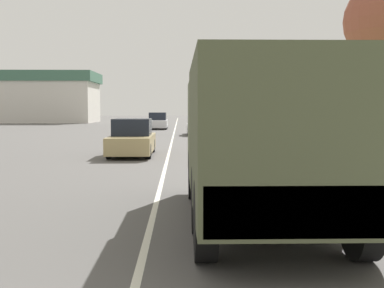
{
  "coord_description": "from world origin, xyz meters",
  "views": [
    {
      "loc": [
        0.54,
        0.78,
        2.1
      ],
      "look_at": [
        0.78,
        10.81,
        1.35
      ],
      "focal_mm": 45.0,
      "sensor_mm": 36.0,
      "label": 1
    }
  ],
  "objects_px": {
    "car_nearest_ahead": "(132,139)",
    "car_third_ahead": "(158,122)",
    "car_second_ahead": "(199,126)",
    "military_truck": "(259,134)",
    "lamp_post": "(380,3)"
  },
  "relations": [
    {
      "from": "car_nearest_ahead",
      "to": "car_third_ahead",
      "type": "distance_m",
      "value": 26.58
    },
    {
      "from": "military_truck",
      "to": "lamp_post",
      "type": "distance_m",
      "value": 3.81
    },
    {
      "from": "military_truck",
      "to": "car_second_ahead",
      "type": "xyz_separation_m",
      "value": [
        0.07,
        28.89,
        -0.93
      ]
    },
    {
      "from": "car_second_ahead",
      "to": "car_third_ahead",
      "type": "xyz_separation_m",
      "value": [
        -3.73,
        10.39,
        0.04
      ]
    },
    {
      "from": "car_third_ahead",
      "to": "lamp_post",
      "type": "height_order",
      "value": "lamp_post"
    },
    {
      "from": "car_third_ahead",
      "to": "lamp_post",
      "type": "bearing_deg",
      "value": -80.7
    },
    {
      "from": "car_second_ahead",
      "to": "car_third_ahead",
      "type": "bearing_deg",
      "value": 109.75
    },
    {
      "from": "military_truck",
      "to": "car_nearest_ahead",
      "type": "xyz_separation_m",
      "value": [
        -3.54,
        12.7,
        -0.9
      ]
    },
    {
      "from": "car_nearest_ahead",
      "to": "lamp_post",
      "type": "relative_size",
      "value": 0.69
    },
    {
      "from": "car_third_ahead",
      "to": "car_second_ahead",
      "type": "bearing_deg",
      "value": -70.25
    },
    {
      "from": "car_nearest_ahead",
      "to": "car_second_ahead",
      "type": "relative_size",
      "value": 1.06
    },
    {
      "from": "car_third_ahead",
      "to": "lamp_post",
      "type": "distance_m",
      "value": 38.85
    },
    {
      "from": "car_nearest_ahead",
      "to": "car_second_ahead",
      "type": "xyz_separation_m",
      "value": [
        3.61,
        16.19,
        -0.03
      ]
    },
    {
      "from": "car_nearest_ahead",
      "to": "car_third_ahead",
      "type": "height_order",
      "value": "car_third_ahead"
    },
    {
      "from": "military_truck",
      "to": "car_nearest_ahead",
      "type": "distance_m",
      "value": 13.22
    }
  ]
}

